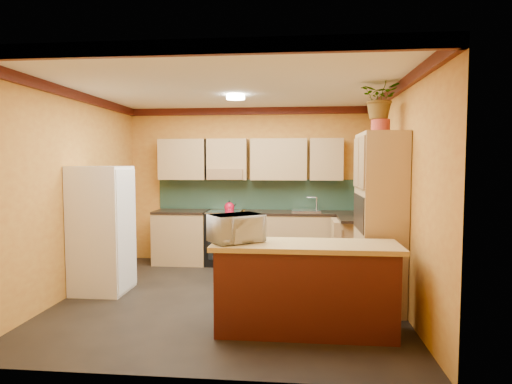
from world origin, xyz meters
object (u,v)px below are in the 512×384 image
(stove, at_px, (224,238))
(breakfast_bar, at_px, (305,290))
(microwave, at_px, (236,228))
(pantry, at_px, (379,221))
(fridge, at_px, (102,229))
(base_cabinets_back, at_px, (260,239))

(stove, height_order, breakfast_bar, stove)
(microwave, bearing_deg, pantry, -8.32)
(breakfast_bar, bearing_deg, fridge, 157.04)
(stove, distance_m, pantry, 3.05)
(fridge, relative_size, microwave, 3.28)
(base_cabinets_back, relative_size, pantry, 1.74)
(fridge, distance_m, breakfast_bar, 2.97)
(base_cabinets_back, height_order, fridge, fridge)
(pantry, relative_size, breakfast_bar, 1.17)
(breakfast_bar, bearing_deg, base_cabinets_back, 103.88)
(fridge, relative_size, breakfast_bar, 0.94)
(stove, height_order, microwave, microwave)
(base_cabinets_back, relative_size, fridge, 2.15)
(stove, xyz_separation_m, fridge, (-1.37, -1.72, 0.39))
(pantry, bearing_deg, microwave, -151.51)
(base_cabinets_back, distance_m, microwave, 2.93)
(base_cabinets_back, relative_size, microwave, 7.05)
(fridge, relative_size, pantry, 0.81)
(pantry, xyz_separation_m, microwave, (-1.61, -0.87, 0.02))
(base_cabinets_back, relative_size, breakfast_bar, 2.03)
(breakfast_bar, distance_m, microwave, 0.95)
(fridge, bearing_deg, pantry, -4.33)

